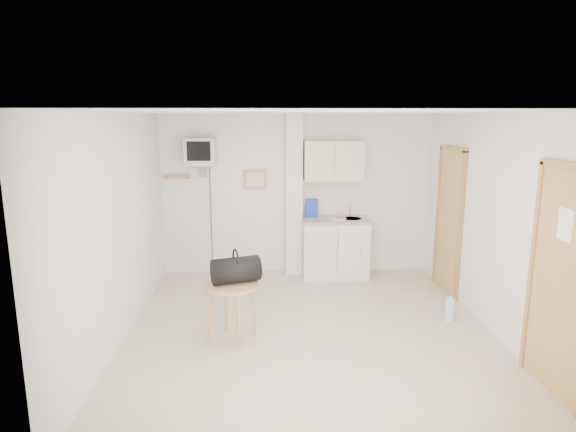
{
  "coord_description": "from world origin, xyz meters",
  "views": [
    {
      "loc": [
        -0.51,
        -5.22,
        2.45
      ],
      "look_at": [
        -0.22,
        0.6,
        1.25
      ],
      "focal_mm": 30.0,
      "sensor_mm": 36.0,
      "label": 1
    }
  ],
  "objects_px": {
    "duffel_bag": "(236,270)",
    "round_table": "(232,292)",
    "crt_television": "(201,152)",
    "water_bottle": "(450,309)"
  },
  "relations": [
    {
      "from": "crt_television",
      "to": "water_bottle",
      "type": "height_order",
      "value": "crt_television"
    },
    {
      "from": "round_table",
      "to": "duffel_bag",
      "type": "relative_size",
      "value": 1.12
    },
    {
      "from": "crt_television",
      "to": "duffel_bag",
      "type": "height_order",
      "value": "crt_television"
    },
    {
      "from": "crt_television",
      "to": "round_table",
      "type": "relative_size",
      "value": 3.28
    },
    {
      "from": "round_table",
      "to": "duffel_bag",
      "type": "xyz_separation_m",
      "value": [
        0.05,
        0.05,
        0.24
      ]
    },
    {
      "from": "round_table",
      "to": "water_bottle",
      "type": "height_order",
      "value": "round_table"
    },
    {
      "from": "crt_television",
      "to": "round_table",
      "type": "xyz_separation_m",
      "value": [
        0.57,
        -2.2,
        -1.37
      ]
    },
    {
      "from": "duffel_bag",
      "to": "round_table",
      "type": "bearing_deg",
      "value": -154.46
    },
    {
      "from": "round_table",
      "to": "water_bottle",
      "type": "distance_m",
      "value": 2.69
    },
    {
      "from": "water_bottle",
      "to": "round_table",
      "type": "bearing_deg",
      "value": -171.62
    }
  ]
}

